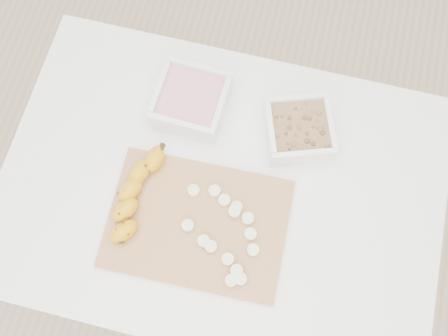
% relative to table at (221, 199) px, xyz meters
% --- Properties ---
extents(ground, '(3.50, 3.50, 0.00)m').
position_rel_table_xyz_m(ground, '(0.00, 0.00, -0.65)').
color(ground, '#C6AD89').
rests_on(ground, ground).
extents(table, '(1.00, 0.70, 0.75)m').
position_rel_table_xyz_m(table, '(0.00, 0.00, 0.00)').
color(table, white).
rests_on(table, ground).
extents(bowl_yogurt, '(0.16, 0.16, 0.07)m').
position_rel_table_xyz_m(bowl_yogurt, '(-0.11, 0.18, 0.13)').
color(bowl_yogurt, white).
rests_on(bowl_yogurt, table).
extents(bowl_granola, '(0.19, 0.19, 0.07)m').
position_rel_table_xyz_m(bowl_granola, '(0.14, 0.17, 0.13)').
color(bowl_granola, white).
rests_on(bowl_granola, table).
extents(cutting_board, '(0.40, 0.29, 0.01)m').
position_rel_table_xyz_m(cutting_board, '(-0.03, -0.09, 0.10)').
color(cutting_board, '#B67E45').
rests_on(cutting_board, table).
extents(banana, '(0.13, 0.24, 0.04)m').
position_rel_table_xyz_m(banana, '(-0.18, -0.07, 0.13)').
color(banana, orange).
rests_on(banana, cutting_board).
extents(banana_slices, '(0.18, 0.21, 0.02)m').
position_rel_table_xyz_m(banana_slices, '(0.04, -0.10, 0.12)').
color(banana_slices, '#F7EFBC').
rests_on(banana_slices, cutting_board).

